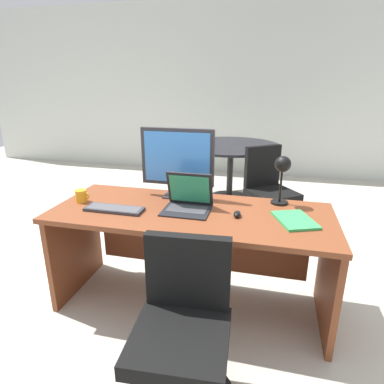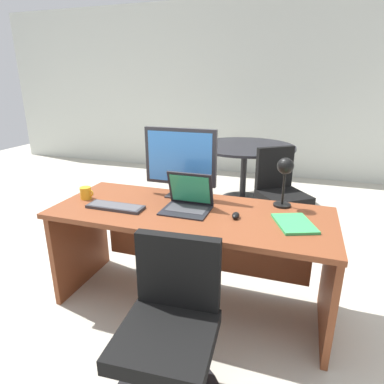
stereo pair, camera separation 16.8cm
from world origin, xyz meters
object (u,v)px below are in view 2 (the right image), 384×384
(monitor, at_px, (180,159))
(desk_lamp, at_px, (285,172))
(mouse, at_px, (236,215))
(book, at_px, (294,223))
(office_chair, at_px, (169,341))
(coffee_mug, at_px, (86,193))
(laptop, at_px, (188,198))
(desk, at_px, (193,236))
(keyboard, at_px, (115,207))
(meeting_chair_near, at_px, (280,198))
(meeting_table, at_px, (244,159))

(monitor, distance_m, desk_lamp, 0.74)
(mouse, relative_size, book, 0.24)
(book, bearing_deg, office_chair, -126.34)
(coffee_mug, bearing_deg, mouse, -0.26)
(monitor, height_order, mouse, monitor)
(monitor, distance_m, laptop, 0.33)
(desk, height_order, laptop, laptop)
(laptop, xyz_separation_m, mouse, (0.34, -0.06, -0.06))
(keyboard, height_order, office_chair, office_chair)
(laptop, relative_size, mouse, 3.80)
(meeting_chair_near, bearing_deg, keyboard, -120.86)
(coffee_mug, bearing_deg, monitor, 23.39)
(monitor, bearing_deg, coffee_mug, -156.61)
(monitor, bearing_deg, office_chair, -72.94)
(book, xyz_separation_m, meeting_table, (-0.70, 2.28, -0.16))
(book, xyz_separation_m, meeting_chair_near, (-0.17, 1.57, -0.40))
(coffee_mug, xyz_separation_m, meeting_table, (0.77, 2.29, -0.20))
(book, height_order, meeting_table, meeting_table)
(mouse, xyz_separation_m, meeting_table, (-0.34, 2.29, -0.17))
(laptop, height_order, mouse, laptop)
(book, distance_m, coffee_mug, 1.47)
(keyboard, bearing_deg, meeting_table, 78.83)
(desk, xyz_separation_m, laptop, (-0.03, -0.01, 0.29))
(mouse, relative_size, meeting_table, 0.06)
(mouse, bearing_deg, laptop, 169.19)
(keyboard, bearing_deg, meeting_chair_near, 59.14)
(meeting_chair_near, bearing_deg, office_chair, -98.97)
(office_chair, bearing_deg, monitor, 107.06)
(mouse, height_order, coffee_mug, coffee_mug)
(coffee_mug, xyz_separation_m, meeting_chair_near, (1.30, 1.58, -0.43))
(desk, height_order, meeting_table, meeting_table)
(desk, bearing_deg, coffee_mug, -174.69)
(office_chair, bearing_deg, desk, 100.15)
(monitor, height_order, coffee_mug, monitor)
(desk_lamp, relative_size, coffee_mug, 3.29)
(laptop, relative_size, meeting_table, 0.24)
(meeting_chair_near, bearing_deg, book, -83.88)
(laptop, bearing_deg, desk_lamp, 20.36)
(coffee_mug, height_order, meeting_table, coffee_mug)
(monitor, distance_m, office_chair, 1.24)
(coffee_mug, relative_size, meeting_chair_near, 0.12)
(book, distance_m, meeting_table, 2.39)
(keyboard, relative_size, office_chair, 0.47)
(office_chair, xyz_separation_m, meeting_chair_near, (0.36, 2.29, 0.01))
(laptop, relative_size, keyboard, 0.79)
(desk, xyz_separation_m, mouse, (0.31, -0.08, 0.23))
(meeting_table, bearing_deg, office_chair, -86.80)
(coffee_mug, bearing_deg, desk, 5.31)
(keyboard, xyz_separation_m, meeting_chair_near, (1.00, 1.67, -0.40))
(office_chair, height_order, meeting_table, office_chair)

